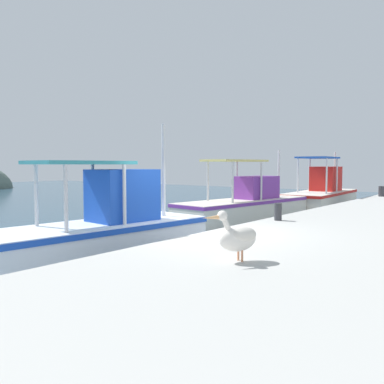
{
  "coord_description": "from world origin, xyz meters",
  "views": [
    {
      "loc": [
        -7.55,
        -5.59,
        2.32
      ],
      "look_at": [
        1.21,
        1.21,
        1.6
      ],
      "focal_mm": 39.29,
      "sensor_mm": 36.0,
      "label": 1
    }
  ],
  "objects_px": {
    "pelican": "(238,236)",
    "mooring_bollard_second": "(278,212)",
    "mooring_bollard_third": "(381,191)",
    "fishing_boat_third": "(245,206)",
    "fishing_boat_second": "(103,233)",
    "fishing_boat_fourth": "(322,196)"
  },
  "relations": [
    {
      "from": "mooring_bollard_third",
      "to": "fishing_boat_second",
      "type": "bearing_deg",
      "value": 170.98
    },
    {
      "from": "fishing_boat_fourth",
      "to": "pelican",
      "type": "relative_size",
      "value": 6.9
    },
    {
      "from": "fishing_boat_third",
      "to": "mooring_bollard_second",
      "type": "bearing_deg",
      "value": -139.83
    },
    {
      "from": "fishing_boat_fourth",
      "to": "pelican",
      "type": "xyz_separation_m",
      "value": [
        -15.32,
        -4.42,
        0.45
      ]
    },
    {
      "from": "fishing_boat_second",
      "to": "pelican",
      "type": "xyz_separation_m",
      "value": [
        -0.76,
        -4.11,
        0.46
      ]
    },
    {
      "from": "fishing_boat_third",
      "to": "mooring_bollard_second",
      "type": "distance_m",
      "value": 5.29
    },
    {
      "from": "fishing_boat_fourth",
      "to": "mooring_bollard_third",
      "type": "bearing_deg",
      "value": -77.62
    },
    {
      "from": "fishing_boat_third",
      "to": "mooring_bollard_third",
      "type": "height_order",
      "value": "fishing_boat_third"
    },
    {
      "from": "fishing_boat_third",
      "to": "mooring_bollard_third",
      "type": "distance_m",
      "value": 7.8
    },
    {
      "from": "pelican",
      "to": "mooring_bollard_third",
      "type": "height_order",
      "value": "pelican"
    },
    {
      "from": "pelican",
      "to": "fishing_boat_second",
      "type": "bearing_deg",
      "value": 79.53
    },
    {
      "from": "mooring_bollard_second",
      "to": "fishing_boat_third",
      "type": "bearing_deg",
      "value": 40.17
    },
    {
      "from": "mooring_bollard_second",
      "to": "mooring_bollard_third",
      "type": "height_order",
      "value": "mooring_bollard_third"
    },
    {
      "from": "mooring_bollard_third",
      "to": "mooring_bollard_second",
      "type": "bearing_deg",
      "value": 180.0
    },
    {
      "from": "mooring_bollard_third",
      "to": "fishing_boat_third",
      "type": "bearing_deg",
      "value": 154.08
    },
    {
      "from": "fishing_boat_fourth",
      "to": "mooring_bollard_second",
      "type": "bearing_deg",
      "value": -165.41
    },
    {
      "from": "pelican",
      "to": "mooring_bollard_second",
      "type": "relative_size",
      "value": 1.96
    },
    {
      "from": "fishing_boat_second",
      "to": "mooring_bollard_second",
      "type": "relative_size",
      "value": 11.64
    },
    {
      "from": "fishing_boat_fourth",
      "to": "mooring_bollard_second",
      "type": "height_order",
      "value": "fishing_boat_fourth"
    },
    {
      "from": "fishing_boat_second",
      "to": "mooring_bollard_third",
      "type": "relative_size",
      "value": 11.16
    },
    {
      "from": "fishing_boat_third",
      "to": "mooring_bollard_third",
      "type": "bearing_deg",
      "value": -25.92
    },
    {
      "from": "fishing_boat_third",
      "to": "mooring_bollard_second",
      "type": "relative_size",
      "value": 14.11
    }
  ]
}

